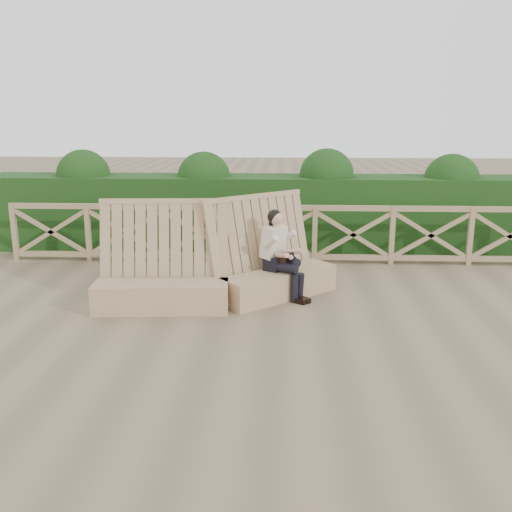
{
  "coord_description": "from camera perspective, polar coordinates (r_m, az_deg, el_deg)",
  "views": [
    {
      "loc": [
        0.11,
        -6.94,
        2.74
      ],
      "look_at": [
        -0.23,
        0.4,
        0.9
      ],
      "focal_mm": 40.0,
      "sensor_mm": 36.0,
      "label": 1
    }
  ],
  "objects": [
    {
      "name": "ground",
      "position": [
        7.46,
        1.65,
        -7.49
      ],
      "size": [
        60.0,
        60.0,
        0.0
      ],
      "primitive_type": "plane",
      "color": "brown",
      "rests_on": "ground"
    },
    {
      "name": "hedge",
      "position": [
        11.81,
        2.1,
        4.35
      ],
      "size": [
        12.0,
        1.2,
        1.5
      ],
      "primitive_type": "cube",
      "color": "black",
      "rests_on": "ground"
    },
    {
      "name": "bench",
      "position": [
        8.47,
        -3.56,
        -2.1
      ],
      "size": [
        3.54,
        2.0,
        1.55
      ],
      "rotation": [
        0.0,
        0.0,
        0.35
      ],
      "color": "#9D805A",
      "rests_on": "ground"
    },
    {
      "name": "guardrail",
      "position": [
        10.67,
        2.02,
        2.22
      ],
      "size": [
        10.1,
        0.09,
        1.1
      ],
      "color": "#8C7151",
      "rests_on": "ground"
    },
    {
      "name": "woman",
      "position": [
        8.63,
        2.4,
        0.46
      ],
      "size": [
        0.81,
        0.74,
        1.34
      ],
      "rotation": [
        0.0,
        0.0,
        0.94
      ],
      "color": "black",
      "rests_on": "ground"
    }
  ]
}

